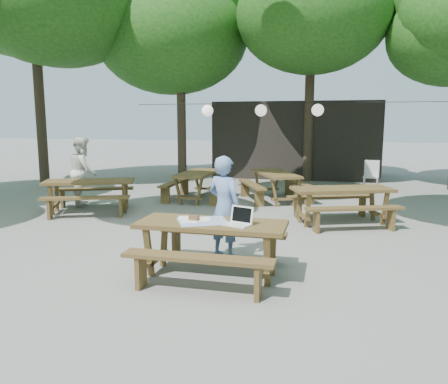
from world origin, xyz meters
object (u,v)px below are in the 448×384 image
woman (224,207)px  second_person (83,171)px  plastic_chair (371,181)px  picnic_table_nw (90,196)px  main_picnic_table (212,248)px

woman → second_person: (-4.47, 3.34, 0.07)m
woman → plastic_chair: woman is taller
picnic_table_nw → second_person: second_person is taller
main_picnic_table → second_person: 6.17m
plastic_chair → picnic_table_nw: bearing=-134.3°
woman → plastic_chair: 8.15m
second_person → plastic_chair: bearing=-86.9°
main_picnic_table → plastic_chair: size_ratio=2.22×
main_picnic_table → picnic_table_nw: same height
woman → second_person: bearing=-13.0°
main_picnic_table → second_person: (-4.51, 4.20, 0.47)m
main_picnic_table → second_person: second_person is taller
picnic_table_nw → second_person: 1.13m
main_picnic_table → woman: 0.95m
main_picnic_table → woman: (-0.03, 0.86, 0.40)m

